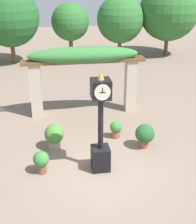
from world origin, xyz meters
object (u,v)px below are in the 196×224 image
Objects in this scene: pedestal_clock at (101,128)px; potted_plant_near_left at (54,135)px; potted_plant_near_right at (116,129)px; potted_plant_far_left at (145,134)px; potted_plant_far_right at (41,161)px.

potted_plant_near_left is at bearing 132.48° from pedestal_clock.
potted_plant_near_right is (0.91, 1.95, -1.07)m from pedestal_clock.
pedestal_clock is at bearing -47.52° from potted_plant_near_left.
potted_plant_near_left is 1.39× the size of potted_plant_near_right.
potted_plant_far_left is at bearing -46.69° from potted_plant_near_right.
potted_plant_far_right is at bearing -164.58° from potted_plant_far_left.
potted_plant_near_left is 1.24× the size of potted_plant_far_right.
potted_plant_near_left is at bearing 72.75° from potted_plant_far_right.
potted_plant_near_right is at bearing 10.95° from potted_plant_near_left.
potted_plant_near_right is at bearing 34.43° from potted_plant_far_right.
pedestal_clock is 2.09m from potted_plant_far_right.
pedestal_clock reaches higher than potted_plant_near_left.
potted_plant_near_right is at bearing 133.31° from potted_plant_far_left.
pedestal_clock is at bearing -2.38° from potted_plant_far_right.
pedestal_clock is at bearing -115.00° from potted_plant_near_right.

